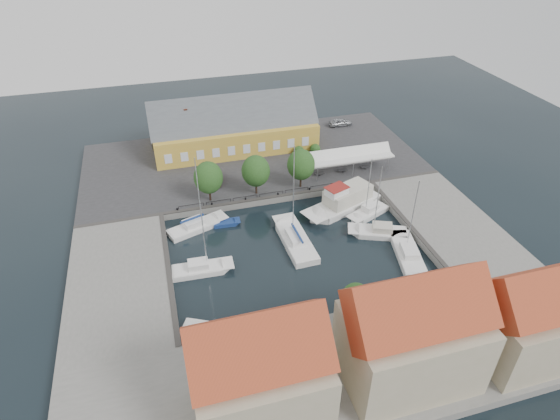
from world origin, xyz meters
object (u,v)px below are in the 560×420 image
(east_boat_c, at_px, (408,255))
(trawler, at_px, (344,202))
(tent_canopy, at_px, (349,157))
(east_boat_b, at_px, (379,233))
(west_boat_a, at_px, (197,227))
(car_silver, at_px, (341,122))
(center_sailboat, at_px, (295,241))
(east_boat_a, at_px, (368,213))
(west_boat_c, at_px, (201,270))
(launch_nw, at_px, (226,224))
(car_red, at_px, (215,177))
(warehouse, at_px, (231,129))
(launch_sw, at_px, (206,331))

(east_boat_c, bearing_deg, trawler, 105.82)
(tent_canopy, distance_m, east_boat_b, 16.32)
(tent_canopy, bearing_deg, west_boat_a, -163.46)
(car_silver, xyz_separation_m, east_boat_c, (-6.04, -38.12, -1.51))
(tent_canopy, relative_size, car_silver, 3.10)
(center_sailboat, xyz_separation_m, west_boat_a, (-12.23, 6.83, -0.09))
(tent_canopy, xyz_separation_m, center_sailboat, (-13.58, -14.49, -3.32))
(east_boat_a, height_order, east_boat_c, east_boat_c)
(center_sailboat, bearing_deg, west_boat_c, -170.28)
(east_boat_b, distance_m, launch_nw, 21.27)
(trawler, distance_m, east_boat_a, 3.90)
(car_red, height_order, east_boat_c, east_boat_c)
(center_sailboat, distance_m, east_boat_b, 11.66)
(west_boat_c, bearing_deg, east_boat_b, 2.03)
(trawler, relative_size, launch_nw, 3.39)
(car_silver, bearing_deg, center_sailboat, 148.80)
(launch_nw, bearing_deg, warehouse, 76.77)
(center_sailboat, distance_m, west_boat_c, 13.03)
(tent_canopy, height_order, launch_nw, tent_canopy)
(car_red, height_order, center_sailboat, center_sailboat)
(east_boat_c, bearing_deg, tent_canopy, 88.56)
(trawler, bearing_deg, east_boat_a, -44.53)
(west_boat_c, bearing_deg, center_sailboat, 9.72)
(car_silver, bearing_deg, trawler, 159.21)
(trawler, relative_size, west_boat_a, 1.16)
(west_boat_c, bearing_deg, warehouse, 72.18)
(east_boat_b, height_order, launch_sw, east_boat_b)
(car_red, distance_m, east_boat_b, 26.85)
(car_silver, distance_m, launch_sw, 54.39)
(trawler, distance_m, west_boat_c, 23.80)
(car_silver, relative_size, east_boat_a, 0.45)
(tent_canopy, height_order, trawler, trawler)
(car_red, bearing_deg, west_boat_a, -105.59)
(trawler, bearing_deg, warehouse, 119.26)
(car_red, bearing_deg, car_silver, 35.66)
(east_boat_c, relative_size, launch_nw, 2.91)
(car_red, bearing_deg, center_sailboat, -58.10)
(east_boat_c, distance_m, west_boat_a, 28.63)
(center_sailboat, distance_m, launch_sw, 18.12)
(car_silver, bearing_deg, launch_nw, 132.34)
(east_boat_b, xyz_separation_m, launch_sw, (-25.32, -10.49, -0.17))
(east_boat_a, height_order, west_boat_a, west_boat_a)
(warehouse, bearing_deg, trawler, -60.74)
(car_silver, bearing_deg, west_boat_a, 128.25)
(trawler, relative_size, east_boat_b, 1.19)
(car_silver, bearing_deg, east_boat_c, 171.00)
(car_silver, relative_size, west_boat_a, 0.39)
(trawler, bearing_deg, center_sailboat, -147.12)
(car_red, bearing_deg, launch_sw, -93.96)
(car_silver, distance_m, launch_nw, 36.82)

